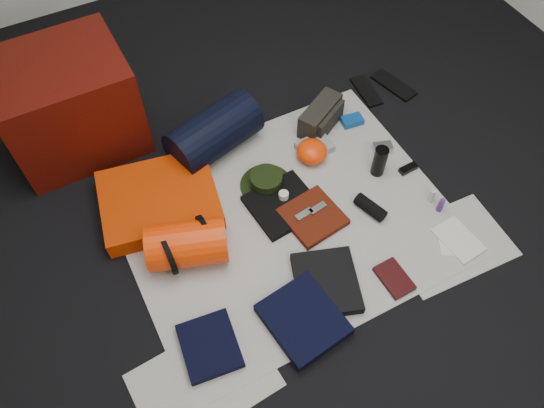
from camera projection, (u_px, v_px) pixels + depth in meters
name	position (u px, v px, depth m)	size (l,w,h in m)	color
floor	(287.00, 221.00, 2.72)	(4.50, 4.50, 0.02)	black
newspaper_mat	(287.00, 220.00, 2.71)	(1.60, 1.30, 0.01)	beige
newspaper_sheet_front_left	(204.00, 380.00, 2.25)	(0.58, 0.40, 0.00)	beige
newspaper_sheet_front_right	(450.00, 244.00, 2.63)	(0.58, 0.40, 0.00)	beige
red_cabinet	(69.00, 104.00, 2.79)	(0.66, 0.55, 0.55)	#4E0C05
sleeping_pad	(159.00, 200.00, 2.71)	(0.58, 0.47, 0.11)	red
stuff_sack	(187.00, 244.00, 2.50)	(0.22, 0.22, 0.37)	#F83404
sack_strap_left	(167.00, 253.00, 2.47)	(0.22, 0.22, 0.03)	black
sack_strap_right	(207.00, 236.00, 2.53)	(0.22, 0.22, 0.03)	black
navy_duffel	(214.00, 133.00, 2.86)	(0.26, 0.26, 0.51)	black
boonie_brim	(266.00, 185.00, 2.83)	(0.28, 0.28, 0.01)	black
boonie_crown	(266.00, 180.00, 2.79)	(0.17, 0.17, 0.07)	black
hiking_boot_left	(320.00, 116.00, 3.01)	(0.30, 0.11, 0.15)	black
hiking_boot_right	(325.00, 119.00, 3.02)	(0.26, 0.10, 0.13)	black
flip_flop_left	(366.00, 91.00, 3.23)	(0.10, 0.26, 0.01)	black
flip_flop_right	(394.00, 85.00, 3.26)	(0.11, 0.29, 0.02)	black
trousers_navy_a	(210.00, 346.00, 2.31)	(0.24, 0.27, 0.04)	black
trousers_navy_b	(303.00, 319.00, 2.38)	(0.31, 0.35, 0.05)	black
trousers_charcoal	(326.00, 283.00, 2.48)	(0.29, 0.33, 0.05)	black
black_tshirt	(283.00, 205.00, 2.74)	(0.33, 0.31, 0.03)	black
red_shirt	(313.00, 217.00, 2.70)	(0.27, 0.27, 0.04)	#501608
orange_stuff_sack	(312.00, 151.00, 2.89)	(0.17, 0.17, 0.11)	#F83404
first_aid_pouch	(315.00, 147.00, 2.95)	(0.19, 0.14, 0.05)	gray
water_bottle	(380.00, 161.00, 2.80)	(0.07, 0.07, 0.18)	black
speaker	(370.00, 207.00, 2.71)	(0.07, 0.07, 0.17)	black
compact_camera	(382.00, 148.00, 2.95)	(0.10, 0.06, 0.04)	#A5A6AA
cyan_case	(352.00, 121.00, 3.07)	(0.12, 0.08, 0.04)	navy
toiletry_purple	(441.00, 205.00, 2.70)	(0.03, 0.03, 0.09)	#4E226D
toiletry_clear	(432.00, 196.00, 2.74)	(0.03, 0.03, 0.09)	#B3B8B3
paperback_book	(394.00, 278.00, 2.51)	(0.12, 0.19, 0.03)	black
map_booklet	(458.00, 240.00, 2.63)	(0.16, 0.23, 0.01)	silver
map_printout	(453.00, 240.00, 2.63)	(0.14, 0.18, 0.01)	silver
sunglasses	(408.00, 169.00, 2.88)	(0.10, 0.04, 0.03)	black
key_cluster	(212.00, 362.00, 2.29)	(0.06, 0.06, 0.01)	#A5A6AA
tape_roll	(284.00, 195.00, 2.73)	(0.05, 0.05, 0.04)	silver
energy_bar_a	(304.00, 214.00, 2.67)	(0.10, 0.04, 0.01)	#A5A6AA
energy_bar_b	(318.00, 208.00, 2.69)	(0.10, 0.04, 0.01)	#A5A6AA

